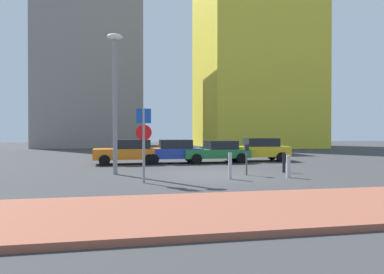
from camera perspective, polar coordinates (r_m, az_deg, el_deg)
The scene contains 14 objects.
ground_plane at distance 14.37m, azimuth 2.92°, elevation -6.86°, with size 120.00×120.00×0.00m, color #38383A.
sidewalk_brick at distance 8.01m, azimuth 14.26°, elevation -12.35°, with size 40.00×3.70×0.14m, color #93513D.
parked_car_orange at distance 19.81m, azimuth -11.23°, elevation -2.56°, with size 4.30×2.21×1.50m.
parked_car_blue at distance 20.00m, azimuth -3.70°, elevation -2.55°, with size 4.00×1.88×1.49m.
parked_car_green at distance 20.46m, azimuth 4.46°, elevation -2.60°, with size 4.39×2.23×1.41m.
parked_car_yellow at distance 22.03m, azimuth 11.58°, elevation -2.18°, with size 4.60×2.26×1.56m.
parking_sign_post at distance 12.05m, azimuth -8.73°, elevation 0.22°, with size 0.60×0.13×2.84m.
parking_meter at distance 14.39m, azimuth 9.84°, elevation -3.26°, with size 0.18×0.14×1.38m.
street_lamp at distance 14.97m, azimuth -13.75°, elevation 8.12°, with size 0.70×0.36×6.44m.
traffic_bollard_near at distance 14.04m, azimuth 17.04°, elevation -5.10°, with size 0.18×0.18×0.96m, color #B7B7BC.
traffic_bollard_mid at distance 13.07m, azimuth 6.90°, elevation -5.21°, with size 0.15×0.15×1.08m, color #B7B7BC.
traffic_bollard_far at distance 15.80m, azimuth 16.29°, elevation -4.43°, with size 0.14×0.14×0.98m, color black.
building_colorful_midrise at distance 48.84m, azimuth 10.78°, elevation 14.39°, with size 14.88×16.49×27.06m, color gold.
building_under_construction at distance 49.92m, azimuth -17.28°, elevation 12.54°, with size 14.02×13.47×24.46m, color gray.
Camera 1 is at (-3.24, -13.87, 1.86)m, focal length 29.48 mm.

